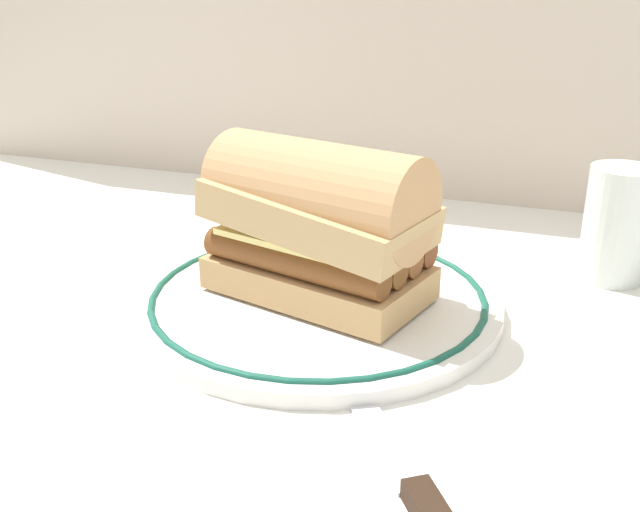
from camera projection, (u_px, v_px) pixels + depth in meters
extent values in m
plane|color=silver|center=(347.00, 313.00, 0.60)|extent=(1.50, 1.50, 0.00)
cylinder|color=white|center=(320.00, 299.00, 0.61)|extent=(0.30, 0.30, 0.01)
torus|color=#195947|center=(320.00, 293.00, 0.61)|extent=(0.28, 0.28, 0.01)
cube|color=tan|center=(320.00, 275.00, 0.60)|extent=(0.19, 0.14, 0.03)
cylinder|color=brown|center=(293.00, 262.00, 0.56)|extent=(0.16, 0.07, 0.02)
cylinder|color=brown|center=(311.00, 252.00, 0.58)|extent=(0.16, 0.07, 0.02)
cylinder|color=brown|center=(329.00, 242.00, 0.60)|extent=(0.16, 0.07, 0.02)
cylinder|color=brown|center=(345.00, 234.00, 0.62)|extent=(0.16, 0.07, 0.02)
cube|color=#EAD67A|center=(320.00, 230.00, 0.59)|extent=(0.16, 0.12, 0.01)
cube|color=tan|center=(320.00, 210.00, 0.58)|extent=(0.19, 0.14, 0.05)
cylinder|color=tan|center=(320.00, 191.00, 0.58)|extent=(0.19, 0.12, 0.08)
cylinder|color=silver|center=(617.00, 224.00, 0.65)|extent=(0.06, 0.06, 0.10)
cylinder|color=gold|center=(612.00, 252.00, 0.66)|extent=(0.05, 0.05, 0.05)
cube|color=silver|center=(382.00, 437.00, 0.44)|extent=(0.07, 0.09, 0.01)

